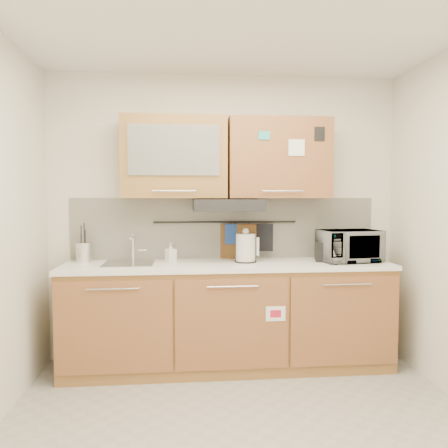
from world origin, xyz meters
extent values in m
plane|color=#9E9993|center=(0.00, 0.00, 0.00)|extent=(3.20, 3.20, 0.00)
plane|color=white|center=(0.00, 0.00, 2.60)|extent=(3.20, 3.20, 0.00)
plane|color=silver|center=(0.00, 1.50, 1.30)|extent=(3.20, 0.00, 3.20)
cube|color=#9F6C38|center=(0.00, 1.20, 0.44)|extent=(2.80, 0.60, 0.88)
cube|color=black|center=(0.00, 1.20, 0.05)|extent=(2.80, 0.54, 0.10)
cube|color=#965D35|center=(-0.93, 0.89, 0.47)|extent=(0.91, 0.02, 0.74)
cylinder|color=silver|center=(-0.93, 0.86, 0.78)|extent=(0.41, 0.01, 0.01)
cube|color=#965D35|center=(0.00, 0.89, 0.47)|extent=(0.91, 0.02, 0.74)
cylinder|color=silver|center=(0.00, 0.86, 0.78)|extent=(0.41, 0.01, 0.01)
cube|color=#965D35|center=(0.93, 0.89, 0.47)|extent=(0.91, 0.02, 0.74)
cylinder|color=silver|center=(0.93, 0.86, 0.78)|extent=(0.41, 0.01, 0.01)
cube|color=white|center=(0.00, 1.19, 0.90)|extent=(2.82, 0.62, 0.04)
cube|color=silver|center=(0.00, 1.49, 1.20)|extent=(2.80, 0.02, 0.56)
cube|color=#9F6C38|center=(-0.46, 1.32, 1.83)|extent=(0.90, 0.35, 0.70)
cube|color=silver|center=(-0.46, 1.14, 1.88)|extent=(0.76, 0.02, 0.42)
cube|color=#965D35|center=(0.46, 1.32, 1.83)|extent=(0.90, 0.35, 0.70)
cube|color=white|center=(0.58, 1.14, 1.91)|extent=(0.14, 0.00, 0.14)
cube|color=black|center=(0.00, 1.25, 1.42)|extent=(0.60, 0.46, 0.10)
cube|color=silver|center=(-0.85, 1.20, 0.92)|extent=(0.42, 0.40, 0.03)
cylinder|color=silver|center=(-0.83, 1.36, 1.04)|extent=(0.03, 0.03, 0.24)
cylinder|color=silver|center=(-0.83, 1.28, 1.14)|extent=(0.02, 0.18, 0.02)
cylinder|color=black|center=(0.00, 1.45, 1.26)|extent=(1.30, 0.02, 0.02)
cylinder|color=silver|center=(-1.25, 1.36, 1.01)|extent=(0.17, 0.17, 0.17)
cylinder|color=black|center=(-1.28, 1.37, 1.08)|extent=(0.01, 0.01, 0.32)
cylinder|color=black|center=(-1.24, 1.34, 1.06)|extent=(0.01, 0.01, 0.29)
cylinder|color=black|center=(-1.25, 1.38, 1.09)|extent=(0.01, 0.01, 0.34)
cylinder|color=black|center=(-1.27, 1.33, 1.05)|extent=(0.01, 0.01, 0.25)
cylinder|color=silver|center=(0.15, 1.22, 1.04)|extent=(0.19, 0.19, 0.25)
sphere|color=silver|center=(0.15, 1.22, 1.19)|extent=(0.06, 0.06, 0.06)
cube|color=silver|center=(0.26, 1.23, 1.06)|extent=(0.03, 0.04, 0.16)
cylinder|color=black|center=(0.15, 1.22, 0.93)|extent=(0.19, 0.19, 0.01)
cube|color=black|center=(0.89, 1.19, 1.01)|extent=(0.26, 0.19, 0.17)
cube|color=black|center=(0.85, 1.20, 1.09)|extent=(0.09, 0.11, 0.01)
cube|color=black|center=(0.93, 1.18, 1.09)|extent=(0.09, 0.11, 0.01)
imported|color=#999999|center=(1.07, 1.17, 1.06)|extent=(0.55, 0.41, 0.28)
imported|color=#999999|center=(-0.50, 1.29, 1.01)|extent=(0.11, 0.11, 0.17)
cube|color=brown|center=(0.09, 1.44, 1.00)|extent=(0.36, 0.17, 0.47)
cube|color=navy|center=(0.05, 1.44, 1.15)|extent=(0.11, 0.04, 0.18)
cube|color=black|center=(0.36, 1.44, 1.12)|extent=(0.16, 0.08, 0.25)
cube|color=red|center=(0.22, 1.44, 1.16)|extent=(0.13, 0.05, 0.16)
camera|label=1|loc=(-0.39, -2.53, 1.49)|focal=35.00mm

